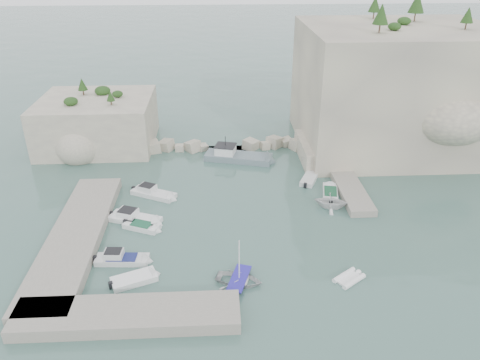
{
  "coord_description": "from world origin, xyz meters",
  "views": [
    {
      "loc": [
        -2.5,
        -41.24,
        27.13
      ],
      "look_at": [
        0.0,
        6.0,
        3.0
      ],
      "focal_mm": 35.0,
      "sensor_mm": 36.0,
      "label": 1
    }
  ],
  "objects_px": {
    "tender_east_a": "(330,208)",
    "motorboat_b": "(135,221)",
    "rowboat": "(239,282)",
    "work_boat": "(238,160)",
    "tender_east_c": "(310,180)",
    "tender_east_d": "(318,167)",
    "motorboat_c": "(142,228)",
    "motorboat_a": "(154,196)",
    "tender_east_b": "(330,195)",
    "motorboat_e": "(134,282)",
    "inflatable_dinghy": "(349,280)",
    "motorboat_d": "(123,262)"
  },
  "relations": [
    {
      "from": "tender_east_b",
      "to": "motorboat_b",
      "type": "bearing_deg",
      "value": 113.18
    },
    {
      "from": "tender_east_c",
      "to": "motorboat_d",
      "type": "bearing_deg",
      "value": 152.25
    },
    {
      "from": "motorboat_a",
      "to": "motorboat_d",
      "type": "xyz_separation_m",
      "value": [
        -1.51,
        -12.94,
        0.0
      ]
    },
    {
      "from": "inflatable_dinghy",
      "to": "motorboat_a",
      "type": "bearing_deg",
      "value": 102.91
    },
    {
      "from": "tender_east_a",
      "to": "motorboat_b",
      "type": "bearing_deg",
      "value": 111.69
    },
    {
      "from": "motorboat_b",
      "to": "tender_east_b",
      "type": "relative_size",
      "value": 1.24
    },
    {
      "from": "motorboat_c",
      "to": "inflatable_dinghy",
      "type": "relative_size",
      "value": 1.42
    },
    {
      "from": "tender_east_c",
      "to": "work_boat",
      "type": "relative_size",
      "value": 0.49
    },
    {
      "from": "motorboat_e",
      "to": "work_boat",
      "type": "bearing_deg",
      "value": 44.91
    },
    {
      "from": "motorboat_a",
      "to": "tender_east_d",
      "type": "distance_m",
      "value": 22.42
    },
    {
      "from": "motorboat_c",
      "to": "tender_east_a",
      "type": "height_order",
      "value": "tender_east_a"
    },
    {
      "from": "tender_east_d",
      "to": "tender_east_a",
      "type": "bearing_deg",
      "value": -171.75
    },
    {
      "from": "motorboat_e",
      "to": "tender_east_c",
      "type": "xyz_separation_m",
      "value": [
        19.43,
        19.08,
        0.0
      ]
    },
    {
      "from": "rowboat",
      "to": "work_boat",
      "type": "xyz_separation_m",
      "value": [
        1.24,
        26.28,
        0.0
      ]
    },
    {
      "from": "motorboat_d",
      "to": "work_boat",
      "type": "relative_size",
      "value": 0.54
    },
    {
      "from": "tender_east_c",
      "to": "tender_east_d",
      "type": "distance_m",
      "value": 4.18
    },
    {
      "from": "rowboat",
      "to": "tender_east_b",
      "type": "distance_m",
      "value": 19.45
    },
    {
      "from": "motorboat_a",
      "to": "tender_east_a",
      "type": "relative_size",
      "value": 1.6
    },
    {
      "from": "motorboat_a",
      "to": "tender_east_c",
      "type": "bearing_deg",
      "value": 36.0
    },
    {
      "from": "tender_east_b",
      "to": "inflatable_dinghy",
      "type": "bearing_deg",
      "value": -175.24
    },
    {
      "from": "motorboat_b",
      "to": "rowboat",
      "type": "relative_size",
      "value": 1.49
    },
    {
      "from": "motorboat_e",
      "to": "tender_east_b",
      "type": "relative_size",
      "value": 0.87
    },
    {
      "from": "motorboat_e",
      "to": "rowboat",
      "type": "relative_size",
      "value": 1.04
    },
    {
      "from": "inflatable_dinghy",
      "to": "tender_east_d",
      "type": "height_order",
      "value": "tender_east_d"
    },
    {
      "from": "motorboat_c",
      "to": "tender_east_d",
      "type": "xyz_separation_m",
      "value": [
        21.78,
        14.07,
        0.0
      ]
    },
    {
      "from": "motorboat_a",
      "to": "tender_east_d",
      "type": "height_order",
      "value": "tender_east_d"
    },
    {
      "from": "motorboat_b",
      "to": "rowboat",
      "type": "xyz_separation_m",
      "value": [
        10.78,
        -10.86,
        0.0
      ]
    },
    {
      "from": "rowboat",
      "to": "tender_east_a",
      "type": "distance_m",
      "value": 16.8
    },
    {
      "from": "inflatable_dinghy",
      "to": "tender_east_a",
      "type": "distance_m",
      "value": 12.82
    },
    {
      "from": "motorboat_c",
      "to": "rowboat",
      "type": "bearing_deg",
      "value": -20.53
    },
    {
      "from": "motorboat_b",
      "to": "tender_east_d",
      "type": "distance_m",
      "value": 25.95
    },
    {
      "from": "motorboat_d",
      "to": "motorboat_e",
      "type": "xyz_separation_m",
      "value": [
        1.55,
        -2.95,
        0.0
      ]
    },
    {
      "from": "motorboat_e",
      "to": "rowboat",
      "type": "distance_m",
      "value": 9.39
    },
    {
      "from": "tender_east_b",
      "to": "tender_east_d",
      "type": "relative_size",
      "value": 1.14
    },
    {
      "from": "tender_east_c",
      "to": "tender_east_d",
      "type": "height_order",
      "value": "tender_east_d"
    },
    {
      "from": "motorboat_a",
      "to": "motorboat_b",
      "type": "bearing_deg",
      "value": -76.96
    },
    {
      "from": "motorboat_d",
      "to": "tender_east_c",
      "type": "distance_m",
      "value": 26.46
    },
    {
      "from": "tender_east_c",
      "to": "work_boat",
      "type": "distance_m",
      "value": 11.01
    },
    {
      "from": "motorboat_e",
      "to": "inflatable_dinghy",
      "type": "xyz_separation_m",
      "value": [
        19.25,
        -0.77,
        0.0
      ]
    },
    {
      "from": "rowboat",
      "to": "motorboat_c",
      "type": "bearing_deg",
      "value": 64.11
    },
    {
      "from": "motorboat_d",
      "to": "motorboat_e",
      "type": "relative_size",
      "value": 1.26
    },
    {
      "from": "inflatable_dinghy",
      "to": "tender_east_b",
      "type": "xyz_separation_m",
      "value": [
        1.86,
        15.66,
        0.0
      ]
    },
    {
      "from": "motorboat_a",
      "to": "motorboat_b",
      "type": "xyz_separation_m",
      "value": [
        -1.38,
        -5.66,
        0.0
      ]
    },
    {
      "from": "motorboat_b",
      "to": "motorboat_e",
      "type": "relative_size",
      "value": 1.44
    },
    {
      "from": "motorboat_d",
      "to": "tender_east_a",
      "type": "bearing_deg",
      "value": 26.1
    },
    {
      "from": "motorboat_a",
      "to": "tender_east_b",
      "type": "distance_m",
      "value": 21.17
    },
    {
      "from": "inflatable_dinghy",
      "to": "motorboat_c",
      "type": "bearing_deg",
      "value": 118.0
    },
    {
      "from": "motorboat_a",
      "to": "rowboat",
      "type": "bearing_deg",
      "value": -33.62
    },
    {
      "from": "motorboat_c",
      "to": "work_boat",
      "type": "relative_size",
      "value": 0.42
    },
    {
      "from": "motorboat_a",
      "to": "motorboat_c",
      "type": "relative_size",
      "value": 1.42
    }
  ]
}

